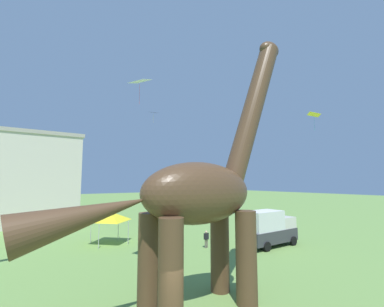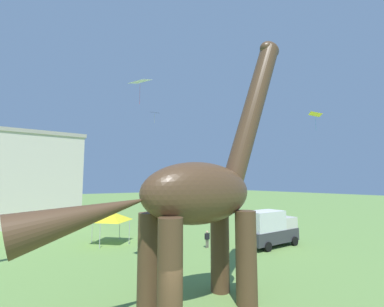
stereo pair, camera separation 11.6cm
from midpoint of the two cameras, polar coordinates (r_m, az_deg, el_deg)
dinosaur_sculpture at (r=12.81m, az=1.48°, el=-8.52°), size 14.08×2.98×14.71m
parked_box_truck at (r=25.91m, az=16.58°, el=-15.15°), size 5.62×2.37×3.20m
person_far_spectator at (r=24.61m, az=3.44°, el=-17.67°), size 0.55×0.24×1.48m
festival_canopy_tent at (r=27.01m, az=-17.01°, el=-12.83°), size 3.15×3.15×3.00m
kite_near_low at (r=31.78m, az=-8.01°, el=8.75°), size 1.12×0.89×1.30m
kite_far_left at (r=27.21m, az=25.21°, el=7.67°), size 1.65×1.62×1.68m
kite_drifting at (r=17.67m, az=-10.98°, el=15.02°), size 1.39×1.57×1.64m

